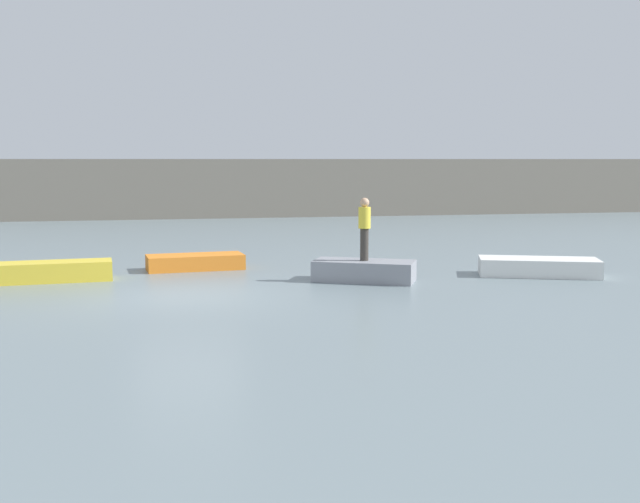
% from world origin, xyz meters
% --- Properties ---
extents(ground_plane, '(120.00, 120.00, 0.00)m').
position_xyz_m(ground_plane, '(0.00, 0.00, 0.00)').
color(ground_plane, slate).
extents(embankment_wall, '(80.00, 1.20, 3.21)m').
position_xyz_m(embankment_wall, '(0.00, 24.29, 1.60)').
color(embankment_wall, gray).
rests_on(embankment_wall, ground_plane).
extents(rowboat_yellow, '(3.32, 1.22, 0.52)m').
position_xyz_m(rowboat_yellow, '(-3.51, 2.95, 0.26)').
color(rowboat_yellow, gold).
rests_on(rowboat_yellow, ground_plane).
extents(rowboat_orange, '(2.86, 1.39, 0.43)m').
position_xyz_m(rowboat_orange, '(0.37, 4.42, 0.22)').
color(rowboat_orange, orange).
rests_on(rowboat_orange, ground_plane).
extents(rowboat_grey, '(2.84, 2.16, 0.55)m').
position_xyz_m(rowboat_grey, '(4.63, 1.32, 0.27)').
color(rowboat_grey, gray).
rests_on(rowboat_grey, ground_plane).
extents(rowboat_white, '(3.42, 2.24, 0.48)m').
position_xyz_m(rowboat_white, '(9.58, 1.25, 0.24)').
color(rowboat_white, white).
rests_on(rowboat_white, ground_plane).
extents(person_yellow_shirt, '(0.32, 0.32, 1.65)m').
position_xyz_m(person_yellow_shirt, '(4.63, 1.32, 1.47)').
color(person_yellow_shirt, '#38332D').
rests_on(person_yellow_shirt, rowboat_grey).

